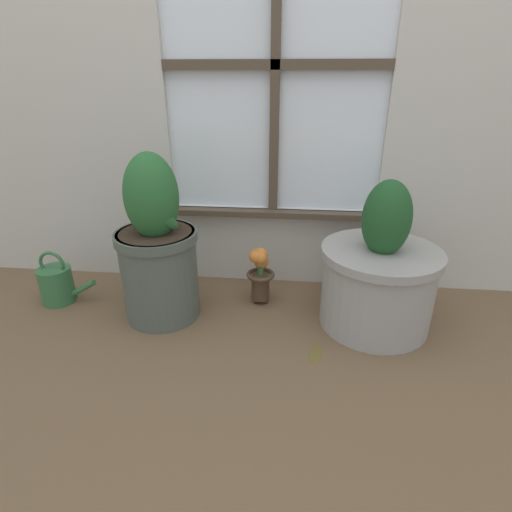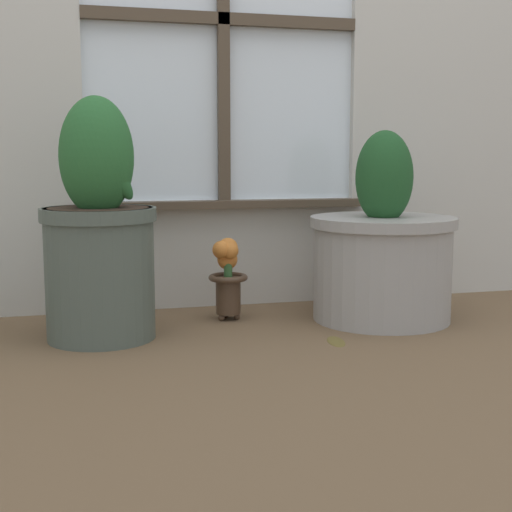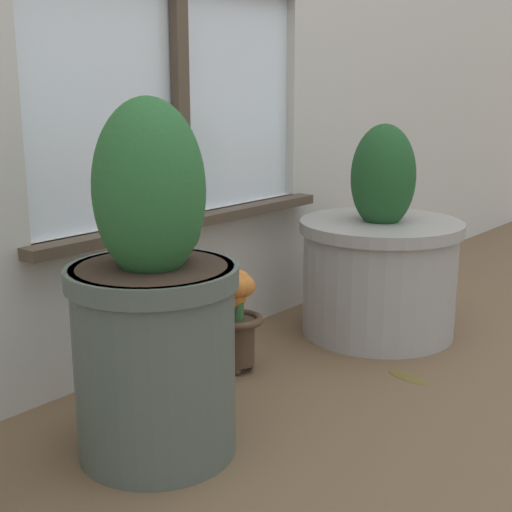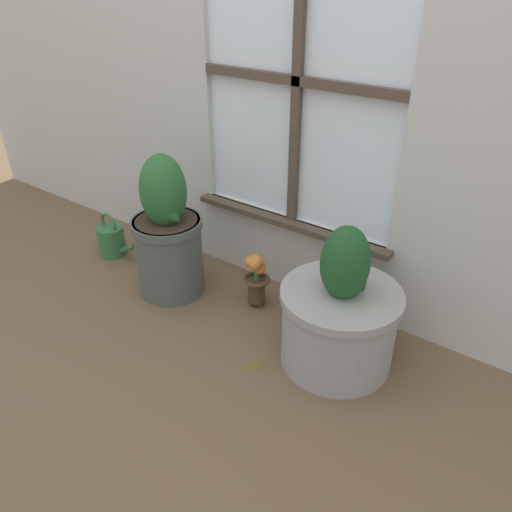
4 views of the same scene
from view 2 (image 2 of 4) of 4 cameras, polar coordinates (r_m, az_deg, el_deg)
The scene contains 5 objects.
ground_plane at distance 1.84m, azimuth 0.68°, elevation -6.96°, with size 10.00×10.00×0.00m, color brown.
potted_plant_left at distance 1.89m, azimuth -12.44°, elevation 1.43°, with size 0.30×0.30×0.63m.
potted_plant_right at distance 2.10m, azimuth 10.08°, elevation 0.27°, with size 0.42×0.42×0.55m.
flower_vase at distance 2.08m, azimuth -2.32°, elevation -1.27°, with size 0.11×0.11×0.24m.
fallen_leaf at distance 1.86m, azimuth 6.42°, elevation -6.71°, with size 0.06×0.12×0.01m.
Camera 2 is at (-0.47, -1.72, 0.48)m, focal length 50.00 mm.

